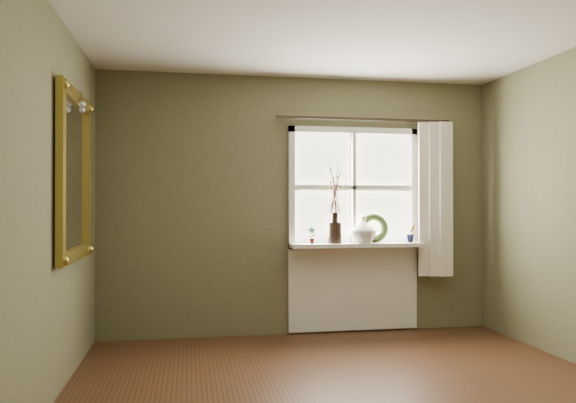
% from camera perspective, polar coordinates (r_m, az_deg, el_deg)
% --- Properties ---
extents(wall_back, '(4.00, 0.10, 2.60)m').
position_cam_1_polar(wall_back, '(5.74, 1.20, -0.39)').
color(wall_back, brown).
rests_on(wall_back, ground).
extents(wall_left, '(0.10, 4.50, 2.60)m').
position_cam_1_polar(wall_left, '(3.45, -25.63, -0.36)').
color(wall_left, brown).
rests_on(wall_left, ground).
extents(window_frame, '(1.36, 0.06, 1.24)m').
position_cam_1_polar(window_frame, '(5.81, 6.67, 1.39)').
color(window_frame, white).
rests_on(window_frame, wall_back).
extents(window_sill, '(1.36, 0.26, 0.04)m').
position_cam_1_polar(window_sill, '(5.71, 6.99, -4.40)').
color(window_sill, white).
rests_on(window_sill, wall_back).
extents(window_apron, '(1.36, 0.04, 0.88)m').
position_cam_1_polar(window_apron, '(5.87, 6.67, -8.62)').
color(window_apron, white).
rests_on(window_apron, ground).
extents(dark_jug, '(0.18, 0.18, 0.21)m').
position_cam_1_polar(dark_jug, '(5.64, 4.78, -3.18)').
color(dark_jug, black).
rests_on(dark_jug, window_sill).
extents(cream_vase, '(0.32, 0.32, 0.27)m').
position_cam_1_polar(cream_vase, '(5.73, 7.65, -2.86)').
color(cream_vase, beige).
rests_on(cream_vase, window_sill).
extents(wreath, '(0.30, 0.14, 0.31)m').
position_cam_1_polar(wreath, '(5.81, 8.72, -3.00)').
color(wreath, '#34471F').
rests_on(wreath, window_sill).
extents(potted_plant_left, '(0.09, 0.07, 0.17)m').
position_cam_1_polar(potted_plant_left, '(5.59, 2.43, -3.43)').
color(potted_plant_left, '#34471F').
rests_on(potted_plant_left, window_sill).
extents(potted_plant_right, '(0.12, 0.11, 0.18)m').
position_cam_1_polar(potted_plant_right, '(5.90, 12.39, -3.20)').
color(potted_plant_right, '#34471F').
rests_on(potted_plant_right, window_sill).
extents(curtain, '(0.36, 0.12, 1.59)m').
position_cam_1_polar(curtain, '(6.01, 14.63, 0.24)').
color(curtain, white).
rests_on(curtain, wall_back).
extents(curtain_rod, '(1.84, 0.03, 0.03)m').
position_cam_1_polar(curtain_rod, '(5.84, 7.78, 8.27)').
color(curtain_rod, black).
rests_on(curtain_rod, wall_back).
extents(gilt_mirror, '(0.10, 1.06, 1.27)m').
position_cam_1_polar(gilt_mirror, '(4.50, -20.86, 2.50)').
color(gilt_mirror, white).
rests_on(gilt_mirror, wall_left).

